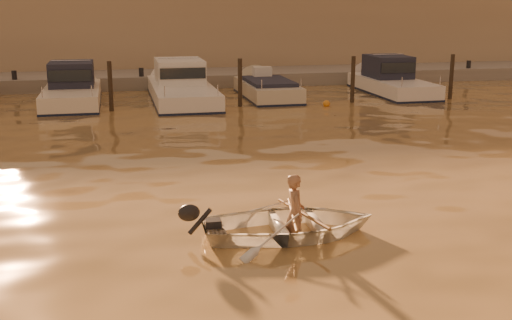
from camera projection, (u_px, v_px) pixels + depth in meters
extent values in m
plane|color=olive|center=(370.00, 206.00, 14.02)|extent=(160.00, 160.00, 0.00)
imported|color=silver|center=(290.00, 224.00, 12.23)|extent=(3.39, 2.46, 0.69)
imported|color=#926649|center=(295.00, 212.00, 12.19)|extent=(0.37, 0.56, 1.50)
cylinder|color=brown|center=(303.00, 214.00, 12.23)|extent=(0.44, 2.08, 0.13)
cylinder|color=brown|center=(293.00, 214.00, 12.19)|extent=(0.47, 2.07, 0.13)
cylinder|color=#2D2319|center=(111.00, 89.00, 25.71)|extent=(0.18, 0.18, 2.20)
cylinder|color=#2D2319|center=(240.00, 85.00, 26.82)|extent=(0.18, 0.18, 2.20)
cylinder|color=#2D2319|center=(353.00, 82.00, 27.87)|extent=(0.18, 0.18, 2.20)
cylinder|color=#2D2319|center=(451.00, 79.00, 28.86)|extent=(0.18, 0.18, 2.20)
sphere|color=orange|center=(64.00, 113.00, 24.92)|extent=(0.30, 0.30, 0.30)
sphere|color=silver|center=(205.00, 109.00, 25.73)|extent=(0.30, 0.30, 0.30)
sphere|color=orange|center=(326.00, 104.00, 27.07)|extent=(0.30, 0.30, 0.30)
sphere|color=white|center=(402.00, 100.00, 28.10)|extent=(0.30, 0.30, 0.30)
cube|color=gray|center=(216.00, 81.00, 34.34)|extent=(52.00, 4.00, 1.00)
cube|color=#9E8466|center=(201.00, 33.00, 39.00)|extent=(46.00, 7.00, 4.80)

